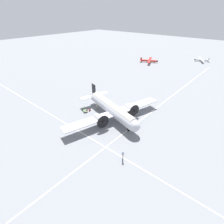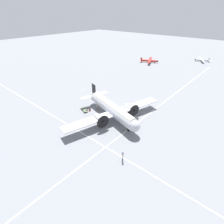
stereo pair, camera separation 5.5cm
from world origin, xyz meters
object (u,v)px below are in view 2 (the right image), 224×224
at_px(crew_foreground, 123,156).
at_px(passenger_boarding, 97,106).
at_px(suitcase_upright_spare, 90,110).
at_px(light_aircraft_distant, 202,60).
at_px(suitcase_near_door, 87,111).
at_px(airliner_main, 113,109).
at_px(light_aircraft_taxiing, 149,61).
at_px(baggage_cart, 85,110).

bearing_deg(crew_foreground, passenger_boarding, 11.32).
height_order(suitcase_upright_spare, light_aircraft_distant, light_aircraft_distant).
relative_size(suitcase_near_door, light_aircraft_distant, 0.06).
bearing_deg(passenger_boarding, airliner_main, 40.75).
distance_m(crew_foreground, light_aircraft_taxiing, 65.71).
xyz_separation_m(passenger_boarding, light_aircraft_taxiing, (49.32, 13.44, -0.31)).
bearing_deg(airliner_main, suitcase_near_door, -150.42).
distance_m(passenger_boarding, suitcase_near_door, 2.81).
bearing_deg(passenger_boarding, light_aircraft_distant, 131.94).
bearing_deg(crew_foreground, suitcase_upright_spare, 17.23).
bearing_deg(suitcase_upright_spare, baggage_cart, 128.31).
xyz_separation_m(crew_foreground, suitcase_near_door, (7.38, 16.91, -0.95)).
bearing_deg(airliner_main, baggage_cart, -150.64).
distance_m(crew_foreground, suitcase_upright_spare, 18.44).
bearing_deg(light_aircraft_taxiing, passenger_boarding, -99.28).
height_order(airliner_main, passenger_boarding, airliner_main).
relative_size(crew_foreground, suitcase_near_door, 3.74).
bearing_deg(light_aircraft_distant, suitcase_upright_spare, 56.61).
bearing_deg(suitcase_upright_spare, suitcase_near_door, 153.17).
relative_size(baggage_cart, light_aircraft_distant, 0.30).
relative_size(crew_foreground, passenger_boarding, 1.00).
relative_size(crew_foreground, suitcase_upright_spare, 3.56).
relative_size(light_aircraft_distant, light_aircraft_taxiing, 0.79).
bearing_deg(light_aircraft_distant, passenger_boarding, 57.35).
bearing_deg(light_aircraft_taxiing, suitcase_upright_spare, -100.81).
xyz_separation_m(crew_foreground, suitcase_upright_spare, (8.05, 16.57, -0.94)).
xyz_separation_m(suitcase_upright_spare, light_aircraft_taxiing, (50.92, 12.43, 0.62)).
height_order(airliner_main, crew_foreground, airliner_main).
height_order(airliner_main, light_aircraft_taxiing, airliner_main).
height_order(suitcase_near_door, light_aircraft_distant, light_aircraft_distant).
bearing_deg(passenger_boarding, light_aircraft_taxiing, 151.57).
height_order(crew_foreground, light_aircraft_taxiing, light_aircraft_taxiing).
height_order(airliner_main, suitcase_near_door, airliner_main).
relative_size(passenger_boarding, baggage_cart, 0.74).
bearing_deg(light_aircraft_taxiing, light_aircraft_distant, 19.81).
xyz_separation_m(airliner_main, light_aircraft_taxiing, (49.88, 19.18, -1.60)).
xyz_separation_m(crew_foreground, light_aircraft_distant, (77.15, 10.38, -0.41)).
xyz_separation_m(suitcase_near_door, light_aircraft_taxiing, (51.59, 12.09, 0.64)).
bearing_deg(passenger_boarding, suitcase_upright_spare, -76.12).
bearing_deg(light_aircraft_distant, crew_foreground, 69.39).
bearing_deg(suitcase_near_door, suitcase_upright_spare, -26.83).
distance_m(crew_foreground, passenger_boarding, 18.30).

